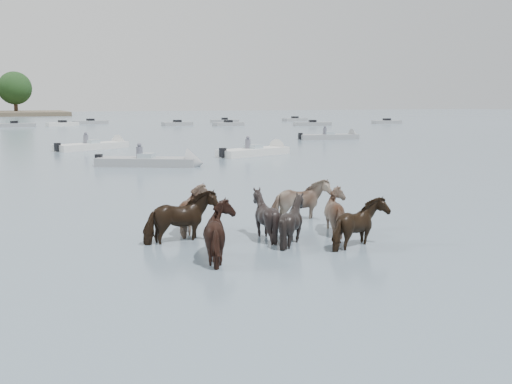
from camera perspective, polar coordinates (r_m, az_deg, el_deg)
name	(u,v)px	position (r m, az deg, el deg)	size (l,w,h in m)	color
ground	(226,249)	(14.36, -3.00, -5.64)	(400.00, 400.00, 0.00)	slate
pony_herd	(266,220)	(15.33, 0.94, -2.77)	(6.15, 4.76, 1.61)	black
swimming_pony	(146,165)	(32.90, -10.72, 2.64)	(0.72, 0.44, 0.44)	black
motorboat_b	(161,162)	(32.97, -9.31, 2.90)	(6.03, 4.21, 1.92)	gray
motorboat_c	(101,146)	(46.16, -15.01, 4.40)	(6.27, 4.41, 1.92)	silver
motorboat_d	(262,151)	(39.62, 0.57, 4.01)	(6.05, 3.57, 1.92)	silver
motorboat_e	(336,137)	(56.40, 7.88, 5.39)	(6.35, 2.45, 1.92)	gray
distant_flotilla	(45,125)	(89.58, -19.97, 6.23)	(106.97, 27.47, 0.93)	gray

